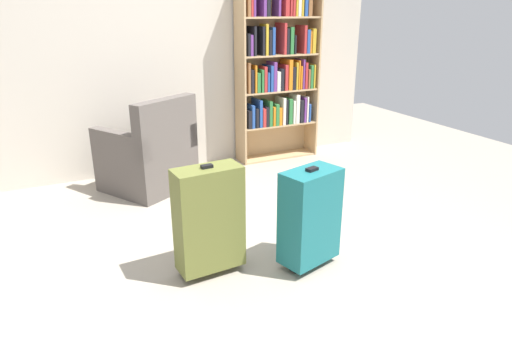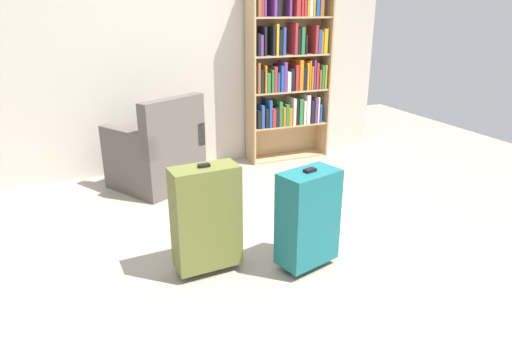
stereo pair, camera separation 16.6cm
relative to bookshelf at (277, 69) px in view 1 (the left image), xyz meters
name	(u,v)px [view 1 (the left image)]	position (x,y,z in m)	size (l,w,h in m)	color
ground_plane	(261,254)	(-1.15, -1.96, -1.01)	(8.21, 8.21, 0.00)	#9E9384
back_wall	(169,45)	(-1.15, 0.20, 0.29)	(4.69, 0.10, 2.60)	beige
bookshelf	(277,69)	(0.00, 0.00, 0.00)	(0.93, 0.28, 1.93)	tan
armchair	(149,157)	(-1.56, -0.36, -0.70)	(0.96, 0.96, 0.90)	#59514C
mug	(209,181)	(-1.03, -0.54, -0.97)	(0.12, 0.08, 0.10)	red
suitcase_teal	(310,216)	(-0.93, -2.22, -0.65)	(0.44, 0.32, 0.70)	#19666B
suitcase_olive	(209,219)	(-1.56, -2.02, -0.62)	(0.44, 0.23, 0.76)	brown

